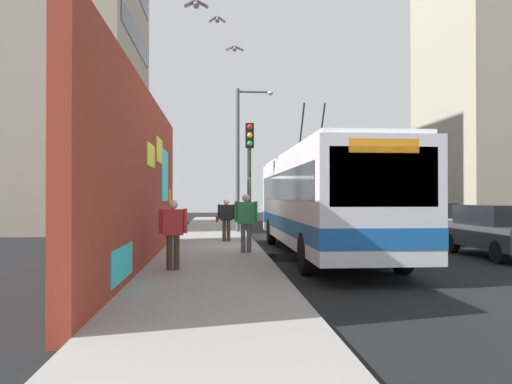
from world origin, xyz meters
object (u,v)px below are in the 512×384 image
Objects in this scene: parked_car_white at (423,221)px; pedestrian_near_wall at (173,229)px; parked_car_red at (375,215)px; parked_car_dark_gray at (497,230)px; street_lamp at (242,150)px; traffic_light at (249,163)px; pedestrian_midblock at (226,217)px; city_bus at (322,198)px; pedestrian_at_curb at (246,218)px.

pedestrian_near_wall reaches higher than parked_car_white.
parked_car_red is at bearing -0.00° from parked_car_white.
street_lamp is (9.65, 7.25, 3.28)m from parked_car_dark_gray.
pedestrian_near_wall is 0.23× the size of street_lamp.
parked_car_red is 0.71× the size of street_lamp.
street_lamp is at bearing 105.46° from parked_car_red.
street_lamp is (7.13, -0.10, 1.13)m from traffic_light.
pedestrian_midblock is 2.79m from traffic_light.
street_lamp is at bearing -9.26° from pedestrian_midblock.
city_bus is at bearing -48.94° from pedestrian_near_wall.
city_bus is 6.66× the size of pedestrian_at_curb.
parked_car_dark_gray is 0.83× the size of parked_car_white.
parked_car_white is 3.06× the size of pedestrian_near_wall.
parked_car_red is 11.92m from traffic_light.
parked_car_white is 0.71× the size of street_lamp.
city_bus is 2.79× the size of traffic_light.
city_bus reaches higher than parked_car_dark_gray.
city_bus is 2.39× the size of parked_car_red.
pedestrian_near_wall is at bearing 158.36° from traffic_light.
pedestrian_at_curb is (3.41, -1.89, 0.11)m from pedestrian_near_wall.
parked_car_red is at bearing -25.79° from city_bus.
city_bus is 7.29× the size of pedestrian_near_wall.
parked_car_red is at bearing -34.39° from pedestrian_at_curb.
traffic_light reaches higher than pedestrian_midblock.
pedestrian_midblock is at bearing 97.50° from parked_car_white.
parked_car_dark_gray is 0.83× the size of parked_car_red.
pedestrian_near_wall is 13.03m from street_lamp.
pedestrian_midblock reaches higher than parked_car_dark_gray.
parked_car_dark_gray is 9.24m from pedestrian_midblock.
traffic_light is at bearing 141.18° from parked_car_red.
pedestrian_at_curb is 1.11× the size of pedestrian_midblock.
pedestrian_at_curb reaches higher than parked_car_white.
pedestrian_near_wall is at bearing 106.61° from parked_car_dark_gray.
pedestrian_near_wall is 0.38× the size of traffic_light.
parked_car_white is at bearing -57.11° from pedestrian_at_curb.
traffic_light is (5.35, -2.12, 1.89)m from pedestrian_near_wall.
pedestrian_near_wall reaches higher than parked_car_red.
pedestrian_at_curb is 9.53m from street_lamp.
city_bus is at bearing 154.21° from parked_car_red.
parked_car_red is (6.17, -0.00, -0.00)m from parked_car_white.
street_lamp reaches higher than parked_car_dark_gray.
city_bus is at bearing 80.23° from parked_car_dark_gray.
street_lamp reaches higher than pedestrian_near_wall.
traffic_light is (2.52, 7.35, 2.15)m from parked_car_dark_gray.
parked_car_dark_gray is 5.48m from parked_car_white.
city_bus is 11.99m from parked_car_red.
street_lamp is (-2.01, 7.25, 3.28)m from parked_car_red.
pedestrian_near_wall is 7.37m from pedestrian_midblock.
pedestrian_at_curb is at bearing -29.03° from pedestrian_near_wall.
parked_car_white is 1.01× the size of parked_car_red.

